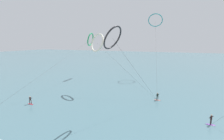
% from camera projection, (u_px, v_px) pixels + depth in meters
% --- Properties ---
extents(sea_water, '(400.00, 200.00, 0.08)m').
position_uv_depth(sea_water, '(161.00, 62.00, 104.09)').
color(sea_water, '#476B75').
rests_on(sea_water, ground).
extents(surfer_violet, '(1.40, 0.71, 1.70)m').
position_uv_depth(surfer_violet, '(211.00, 120.00, 24.72)').
color(surfer_violet, purple).
rests_on(surfer_violet, ground).
extents(surfer_crimson, '(1.40, 0.73, 1.70)m').
position_uv_depth(surfer_crimson, '(30.00, 101.00, 32.94)').
color(surfer_crimson, red).
rests_on(surfer_crimson, ground).
extents(surfer_coral, '(1.40, 0.68, 1.70)m').
position_uv_depth(surfer_coral, '(157.00, 97.00, 35.18)').
color(surfer_coral, '#EA7260').
rests_on(surfer_coral, ground).
extents(kite_ivory, '(17.83, 3.74, 14.92)m').
position_uv_depth(kite_ivory, '(97.00, 43.00, 39.87)').
color(kite_ivory, silver).
rests_on(kite_ivory, ground).
extents(kite_charcoal, '(7.39, 13.85, 15.23)m').
position_uv_depth(kite_charcoal, '(113.00, 38.00, 24.55)').
color(kite_charcoal, black).
rests_on(kite_charcoal, ground).
extents(kite_teal, '(7.10, 26.81, 22.42)m').
position_uv_depth(kite_teal, '(155.00, 20.00, 56.32)').
color(kite_teal, teal).
rests_on(kite_teal, ground).
extents(kite_emerald, '(2.06, 39.83, 15.95)m').
position_uv_depth(kite_emerald, '(90.00, 39.00, 57.19)').
color(kite_emerald, '#199351').
rests_on(kite_emerald, ground).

